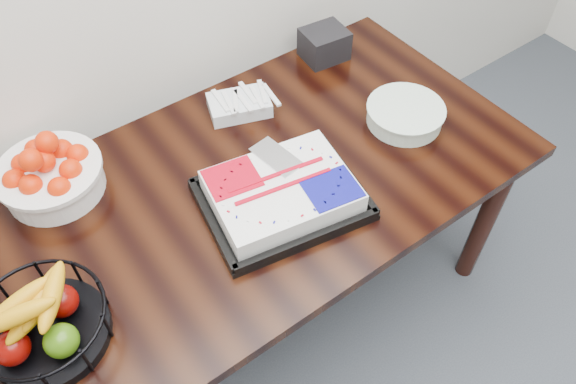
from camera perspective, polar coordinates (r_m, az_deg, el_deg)
table at (r=1.73m, az=-4.70°, el=-1.38°), size 1.80×0.90×0.75m
cake_tray at (r=1.59m, az=-0.65°, el=-0.19°), size 0.50×0.42×0.09m
tangerine_bowl at (r=1.73m, az=-23.17°, el=2.03°), size 0.30×0.30×0.19m
fruit_basket at (r=1.46m, az=-23.68°, el=-12.11°), size 0.31×0.31×0.16m
plate_stack at (r=1.88m, az=11.79°, el=7.71°), size 0.25×0.25×0.06m
fork_bag at (r=1.89m, az=-4.98°, el=8.85°), size 0.23×0.19×0.06m
napkin_box at (r=2.10m, az=3.70°, el=14.76°), size 0.17×0.15×0.11m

